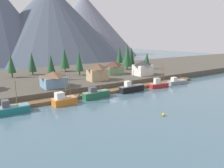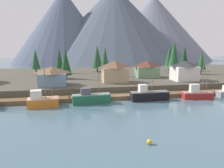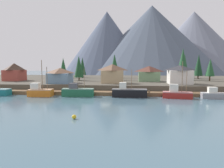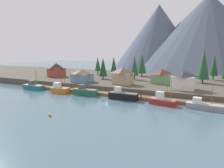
{
  "view_description": "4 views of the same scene",
  "coord_description": "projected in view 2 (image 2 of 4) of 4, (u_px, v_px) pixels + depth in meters",
  "views": [
    {
      "loc": [
        -38.79,
        -56.45,
        17.91
      ],
      "look_at": [
        0.68,
        1.62,
        2.92
      ],
      "focal_mm": 34.94,
      "sensor_mm": 36.0,
      "label": 1
    },
    {
      "loc": [
        -11.75,
        -48.21,
        12.58
      ],
      "look_at": [
        -1.78,
        1.67,
        3.75
      ],
      "focal_mm": 34.42,
      "sensor_mm": 36.0,
      "label": 2
    },
    {
      "loc": [
        7.01,
        -53.08,
        8.53
      ],
      "look_at": [
        1.74,
        2.57,
        3.07
      ],
      "focal_mm": 31.6,
      "sensor_mm": 36.0,
      "label": 3
    },
    {
      "loc": [
        30.26,
        -55.66,
        14.47
      ],
      "look_at": [
        0.76,
        3.08,
        3.79
      ],
      "focal_mm": 31.7,
      "sensor_mm": 36.0,
      "label": 4
    }
  ],
  "objects": [
    {
      "name": "conifer_centre",
      "position": [
        184.0,
        57.0,
        90.42
      ],
      "size": [
        3.77,
        3.77,
        10.55
      ],
      "color": "#4C3823",
      "rests_on": "shoreline_bank"
    },
    {
      "name": "conifer_mid_right",
      "position": [
        59.0,
        59.0,
        82.8
      ],
      "size": [
        3.32,
        3.32,
        9.57
      ],
      "color": "#4C3823",
      "rests_on": "shoreline_bank"
    },
    {
      "name": "ground_plane",
      "position": [
        106.0,
        87.0,
        70.41
      ],
      "size": [
        400.0,
        400.0,
        1.0
      ],
      "primitive_type": "cube",
      "color": "#476675"
    },
    {
      "name": "house_blue",
      "position": [
        53.0,
        76.0,
        56.51
      ],
      "size": [
        7.29,
        7.03,
        5.03
      ],
      "color": "#6689A8",
      "rests_on": "shoreline_bank"
    },
    {
      "name": "conifer_back_left",
      "position": [
        66.0,
        62.0,
        67.68
      ],
      "size": [
        3.69,
        3.69,
        9.5
      ],
      "color": "#4C3823",
      "rests_on": "shoreline_bank"
    },
    {
      "name": "fishing_boat_green",
      "position": [
        91.0,
        98.0,
        47.97
      ],
      "size": [
        8.54,
        2.68,
        7.55
      ],
      "rotation": [
        0.0,
        0.0,
        0.05
      ],
      "color": "#1E5B3D",
      "rests_on": "ground_plane"
    },
    {
      "name": "fishing_boat_red",
      "position": [
        197.0,
        94.0,
        52.67
      ],
      "size": [
        7.47,
        3.43,
        9.38
      ],
      "rotation": [
        0.0,
        0.0,
        -0.14
      ],
      "color": "maroon",
      "rests_on": "ground_plane"
    },
    {
      "name": "fishing_boat_orange",
      "position": [
        42.0,
        101.0,
        45.53
      ],
      "size": [
        6.53,
        3.47,
        9.79
      ],
      "rotation": [
        0.0,
        0.0,
        0.07
      ],
      "color": "#CC6B1E",
      "rests_on": "ground_plane"
    },
    {
      "name": "channel_buoy",
      "position": [
        149.0,
        142.0,
        27.99
      ],
      "size": [
        0.7,
        0.7,
        0.7
      ],
      "primitive_type": "sphere",
      "color": "gold",
      "rests_on": "ground_plane"
    },
    {
      "name": "shoreline_bank",
      "position": [
        101.0,
        77.0,
        81.7
      ],
      "size": [
        400.0,
        56.0,
        2.5
      ],
      "primitive_type": "cube",
      "color": "#4C473D",
      "rests_on": "ground_plane"
    },
    {
      "name": "conifer_far_left",
      "position": [
        202.0,
        61.0,
        79.44
      ],
      "size": [
        3.33,
        3.33,
        8.34
      ],
      "color": "#4C3823",
      "rests_on": "shoreline_bank"
    },
    {
      "name": "conifer_far_right",
      "position": [
        169.0,
        55.0,
        93.68
      ],
      "size": [
        3.58,
        3.58,
        10.91
      ],
      "color": "#4C3823",
      "rests_on": "shoreline_bank"
    },
    {
      "name": "conifer_mid_left",
      "position": [
        105.0,
        59.0,
        74.23
      ],
      "size": [
        3.34,
        3.34,
        10.14
      ],
      "color": "#4C3823",
      "rests_on": "shoreline_bank"
    },
    {
      "name": "house_tan",
      "position": [
        115.0,
        71.0,
        61.38
      ],
      "size": [
        7.42,
        4.8,
        6.24
      ],
      "color": "tan",
      "rests_on": "shoreline_bank"
    },
    {
      "name": "dock",
      "position": [
        119.0,
        97.0,
        52.83
      ],
      "size": [
        80.0,
        4.0,
        1.6
      ],
      "color": "brown",
      "rests_on": "ground_plane"
    },
    {
      "name": "conifer_near_left",
      "position": [
        174.0,
        55.0,
        81.72
      ],
      "size": [
        4.57,
        4.57,
        12.6
      ],
      "color": "#4C3823",
      "rests_on": "shoreline_bank"
    },
    {
      "name": "mountain_west_peak",
      "position": [
        64.0,
        27.0,
        165.97
      ],
      "size": [
        80.17,
        80.17,
        55.98
      ],
      "primitive_type": "cone",
      "color": "#4C566B",
      "rests_on": "ground_plane"
    },
    {
      "name": "house_white",
      "position": [
        185.0,
        70.0,
        65.0
      ],
      "size": [
        7.39,
        5.97,
        5.94
      ],
      "color": "silver",
      "rests_on": "shoreline_bank"
    },
    {
      "name": "mountain_central_peak",
      "position": [
        114.0,
        25.0,
        174.57
      ],
      "size": [
        121.2,
        121.2,
        60.56
      ],
      "primitive_type": "cone",
      "color": "#475160",
      "rests_on": "ground_plane"
    },
    {
      "name": "conifer_back_right",
      "position": [
        36.0,
        59.0,
        79.0
      ],
      "size": [
        3.17,
        3.17,
        9.26
      ],
      "color": "#4C3823",
      "rests_on": "shoreline_bank"
    },
    {
      "name": "mountain_east_peak",
      "position": [
        153.0,
        28.0,
        208.76
      ],
      "size": [
        110.92,
        110.92,
        61.28
      ],
      "primitive_type": "cone",
      "color": "slate",
      "rests_on": "ground_plane"
    },
    {
      "name": "fishing_boat_black",
      "position": [
        149.0,
        95.0,
        50.81
      ],
      "size": [
        9.12,
        2.32,
        7.39
      ],
      "rotation": [
        0.0,
        0.0,
        0.01
      ],
      "color": "black",
      "rests_on": "ground_plane"
    },
    {
      "name": "house_green",
      "position": [
        147.0,
        69.0,
        71.52
      ],
      "size": [
        7.86,
        4.82,
        5.61
      ],
      "color": "#6B8E66",
      "rests_on": "shoreline_bank"
    },
    {
      "name": "conifer_near_right",
      "position": [
        97.0,
        57.0,
        86.89
      ],
      "size": [
        4.43,
        4.43,
        10.88
      ],
      "color": "#4C3823",
      "rests_on": "shoreline_bank"
    }
  ]
}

